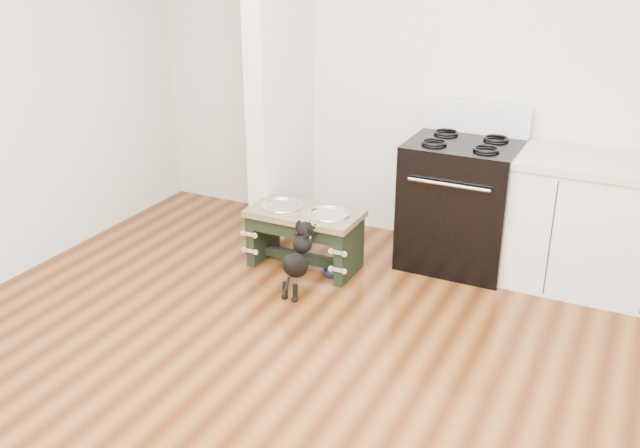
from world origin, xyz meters
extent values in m
plane|color=#45210C|center=(0.00, 0.00, 0.00)|extent=(5.00, 5.00, 0.00)
plane|color=silver|center=(0.00, 2.50, 1.35)|extent=(5.00, 0.00, 5.00)
cube|color=silver|center=(-1.18, 2.10, 1.35)|extent=(0.15, 0.80, 2.70)
cube|color=black|center=(0.25, 2.15, 0.46)|extent=(0.76, 0.65, 0.92)
cube|color=black|center=(0.25, 1.84, 0.40)|extent=(0.58, 0.02, 0.50)
cylinder|color=silver|center=(0.25, 1.80, 0.72)|extent=(0.56, 0.02, 0.02)
cube|color=white|center=(0.25, 2.43, 1.03)|extent=(0.76, 0.08, 0.22)
torus|color=black|center=(0.07, 2.01, 0.93)|extent=(0.18, 0.18, 0.02)
torus|color=black|center=(0.43, 2.01, 0.93)|extent=(0.18, 0.18, 0.02)
torus|color=black|center=(0.07, 2.29, 0.93)|extent=(0.18, 0.18, 0.02)
torus|color=black|center=(0.43, 2.29, 0.93)|extent=(0.18, 0.18, 0.02)
cube|color=white|center=(1.23, 2.18, 0.43)|extent=(1.20, 0.60, 0.86)
cube|color=beige|center=(1.23, 2.18, 0.89)|extent=(1.24, 0.64, 0.05)
cube|color=black|center=(1.23, 1.92, 0.05)|extent=(1.20, 0.06, 0.10)
cube|color=black|center=(-1.07, 1.60, 0.20)|extent=(0.07, 0.38, 0.39)
cube|color=black|center=(-0.37, 1.60, 0.20)|extent=(0.07, 0.38, 0.39)
cube|color=black|center=(-0.72, 1.43, 0.34)|extent=(0.63, 0.03, 0.10)
cube|color=black|center=(-0.72, 1.60, 0.07)|extent=(0.63, 0.07, 0.07)
cube|color=brown|center=(-0.72, 1.60, 0.42)|extent=(0.80, 0.43, 0.04)
cylinder|color=silver|center=(-0.91, 1.60, 0.42)|extent=(0.27, 0.27, 0.05)
cylinder|color=silver|center=(-0.53, 1.60, 0.42)|extent=(0.27, 0.27, 0.05)
torus|color=silver|center=(-0.91, 1.60, 0.44)|extent=(0.31, 0.31, 0.02)
torus|color=silver|center=(-0.53, 1.60, 0.44)|extent=(0.31, 0.31, 0.02)
cylinder|color=black|center=(-0.62, 1.11, 0.06)|extent=(0.04, 0.04, 0.12)
cylinder|color=black|center=(-0.54, 1.11, 0.06)|extent=(0.04, 0.04, 0.12)
sphere|color=black|center=(-0.62, 1.10, 0.01)|extent=(0.04, 0.04, 0.04)
sphere|color=black|center=(-0.54, 1.10, 0.01)|extent=(0.04, 0.04, 0.04)
ellipsoid|color=black|center=(-0.58, 1.19, 0.22)|extent=(0.14, 0.32, 0.29)
sphere|color=black|center=(-0.58, 1.29, 0.33)|extent=(0.13, 0.13, 0.13)
sphere|color=black|center=(-0.58, 1.33, 0.42)|extent=(0.11, 0.11, 0.11)
sphere|color=black|center=(-0.62, 1.40, 0.42)|extent=(0.04, 0.04, 0.04)
sphere|color=black|center=(-0.54, 1.40, 0.42)|extent=(0.04, 0.04, 0.04)
cylinder|color=black|center=(-0.58, 1.06, 0.13)|extent=(0.02, 0.09, 0.10)
torus|color=#DC4066|center=(-0.58, 1.31, 0.38)|extent=(0.11, 0.07, 0.10)
imported|color=navy|center=(-0.46, 1.55, 0.02)|extent=(0.20, 0.20, 0.05)
cylinder|color=brown|center=(-0.46, 1.55, 0.03)|extent=(0.10, 0.10, 0.02)
camera|label=1|loc=(1.44, -2.56, 2.31)|focal=40.00mm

